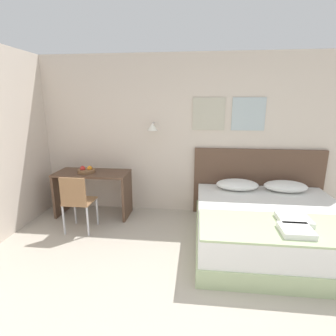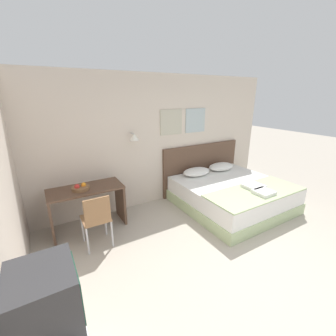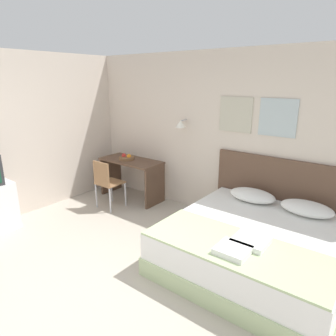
{
  "view_description": "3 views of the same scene",
  "coord_description": "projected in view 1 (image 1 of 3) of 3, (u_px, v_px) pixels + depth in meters",
  "views": [
    {
      "loc": [
        0.18,
        -1.57,
        1.89
      ],
      "look_at": [
        -0.23,
        2.09,
        0.96
      ],
      "focal_mm": 28.0,
      "sensor_mm": 36.0,
      "label": 1
    },
    {
      "loc": [
        -2.12,
        -1.24,
        2.26
      ],
      "look_at": [
        -0.19,
        2.02,
        1.01
      ],
      "focal_mm": 24.0,
      "sensor_mm": 36.0,
      "label": 2
    },
    {
      "loc": [
        2.32,
        -1.4,
        2.21
      ],
      "look_at": [
        -0.2,
        1.85,
        0.99
      ],
      "focal_mm": 32.0,
      "sensor_mm": 36.0,
      "label": 3
    }
  ],
  "objects": [
    {
      "name": "headboard",
      "position": [
        257.0,
        182.0,
        4.41
      ],
      "size": [
        2.12,
        0.06,
        1.14
      ],
      "color": "brown",
      "rests_on": "ground_plane"
    },
    {
      "name": "desk",
      "position": [
        93.0,
        185.0,
        4.41
      ],
      "size": [
        1.21,
        0.56,
        0.76
      ],
      "color": "brown",
      "rests_on": "ground_plane"
    },
    {
      "name": "desk_chair",
      "position": [
        77.0,
        199.0,
        3.8
      ],
      "size": [
        0.4,
        0.4,
        0.87
      ],
      "color": "#8E6642",
      "rests_on": "ground_plane"
    },
    {
      "name": "pillow_left",
      "position": [
        237.0,
        185.0,
        4.17
      ],
      "size": [
        0.66,
        0.42,
        0.16
      ],
      "color": "white",
      "rests_on": "bed"
    },
    {
      "name": "throw_blanket",
      "position": [
        288.0,
        228.0,
        2.88
      ],
      "size": [
        1.94,
        0.79,
        0.02
      ],
      "color": "#B2C693",
      "rests_on": "bed"
    },
    {
      "name": "pillow_right",
      "position": [
        285.0,
        186.0,
        4.09
      ],
      "size": [
        0.66,
        0.42,
        0.16
      ],
      "color": "white",
      "rests_on": "bed"
    },
    {
      "name": "bed",
      "position": [
        271.0,
        227.0,
        3.51
      ],
      "size": [
        2.0,
        1.98,
        0.53
      ],
      "color": "#B2C693",
      "rests_on": "ground_plane"
    },
    {
      "name": "folded_towel_mid_bed",
      "position": [
        296.0,
        231.0,
        2.74
      ],
      "size": [
        0.32,
        0.3,
        0.06
      ],
      "color": "white",
      "rests_on": "throw_blanket"
    },
    {
      "name": "folded_towel_near_foot",
      "position": [
        294.0,
        219.0,
        3.0
      ],
      "size": [
        0.35,
        0.34,
        0.06
      ],
      "color": "white",
      "rests_on": "throw_blanket"
    },
    {
      "name": "fruit_bowl",
      "position": [
        86.0,
        170.0,
        4.31
      ],
      "size": [
        0.28,
        0.28,
        0.12
      ],
      "color": "brown",
      "rests_on": "desk"
    },
    {
      "name": "wall_back",
      "position": [
        187.0,
        136.0,
        4.41
      ],
      "size": [
        5.76,
        0.31,
        2.65
      ],
      "color": "beige",
      "rests_on": "ground_plane"
    }
  ]
}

